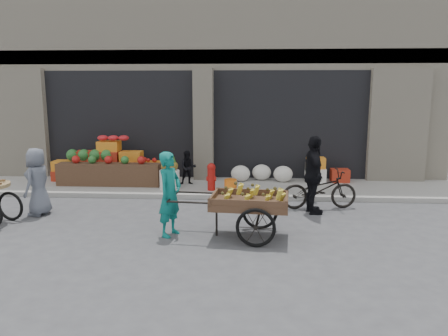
# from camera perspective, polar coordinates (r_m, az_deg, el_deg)

# --- Properties ---
(ground) EXTENTS (80.00, 80.00, 0.00)m
(ground) POSITION_cam_1_polar(r_m,az_deg,el_deg) (8.04, -6.52, -9.53)
(ground) COLOR #424244
(ground) RESTS_ON ground
(sidewalk) EXTENTS (18.00, 2.20, 0.12)m
(sidewalk) POSITION_cam_1_polar(r_m,az_deg,el_deg) (11.92, -3.09, -2.54)
(sidewalk) COLOR gray
(sidewalk) RESTS_ON ground
(building) EXTENTS (14.00, 6.45, 7.00)m
(building) POSITION_cam_1_polar(r_m,az_deg,el_deg) (15.54, -1.49, 12.80)
(building) COLOR beige
(building) RESTS_ON ground
(fruit_display) EXTENTS (3.10, 1.12, 1.24)m
(fruit_display) POSITION_cam_1_polar(r_m,az_deg,el_deg) (12.60, -14.25, 0.70)
(fruit_display) COLOR #A82A17
(fruit_display) RESTS_ON sidewalk
(pineapple_bin) EXTENTS (0.52, 0.52, 0.50)m
(pineapple_bin) POSITION_cam_1_polar(r_m,az_deg,el_deg) (11.49, -7.11, -1.52)
(pineapple_bin) COLOR silver
(pineapple_bin) RESTS_ON sidewalk
(fire_hydrant) EXTENTS (0.22, 0.22, 0.71)m
(fire_hydrant) POSITION_cam_1_polar(r_m,az_deg,el_deg) (11.26, -1.67, -1.00)
(fire_hydrant) COLOR #A5140F
(fire_hydrant) RESTS_ON sidewalk
(orange_bucket) EXTENTS (0.32, 0.32, 0.30)m
(orange_bucket) POSITION_cam_1_polar(r_m,az_deg,el_deg) (11.22, 0.86, -2.25)
(orange_bucket) COLOR orange
(orange_bucket) RESTS_ON sidewalk
(right_bay_goods) EXTENTS (3.35, 0.60, 0.70)m
(right_bay_goods) POSITION_cam_1_polar(r_m,az_deg,el_deg) (12.42, 9.29, -0.49)
(right_bay_goods) COLOR silver
(right_bay_goods) RESTS_ON sidewalk
(seated_person) EXTENTS (0.51, 0.43, 0.93)m
(seated_person) POSITION_cam_1_polar(r_m,az_deg,el_deg) (11.96, -4.72, 0.05)
(seated_person) COLOR black
(seated_person) RESTS_ON sidewalk
(banana_cart) EXTENTS (2.46, 1.18, 1.00)m
(banana_cart) POSITION_cam_1_polar(r_m,az_deg,el_deg) (8.02, 3.00, -4.12)
(banana_cart) COLOR brown
(banana_cart) RESTS_ON ground
(vendor_woman) EXTENTS (0.58, 0.68, 1.59)m
(vendor_woman) POSITION_cam_1_polar(r_m,az_deg,el_deg) (8.17, -7.09, -3.41)
(vendor_woman) COLOR #0E6F67
(vendor_woman) RESTS_ON ground
(vendor_grey) EXTENTS (0.56, 0.78, 1.47)m
(vendor_grey) POSITION_cam_1_polar(r_m,az_deg,el_deg) (10.26, -23.18, -1.66)
(vendor_grey) COLOR slate
(vendor_grey) RESTS_ON ground
(bicycle) EXTENTS (1.78, 0.83, 0.90)m
(bicycle) POSITION_cam_1_polar(r_m,az_deg,el_deg) (10.22, 12.34, -2.74)
(bicycle) COLOR black
(bicycle) RESTS_ON ground
(cyclist) EXTENTS (0.56, 1.06, 1.72)m
(cyclist) POSITION_cam_1_polar(r_m,az_deg,el_deg) (9.71, 11.62, -0.90)
(cyclist) COLOR black
(cyclist) RESTS_ON ground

